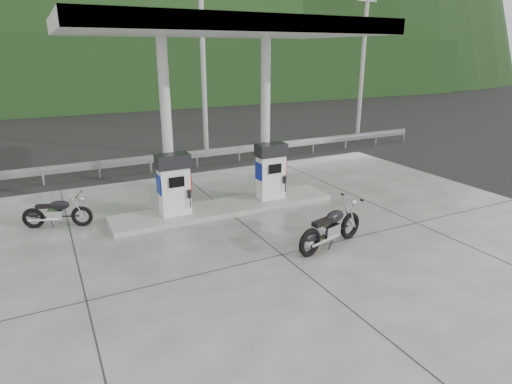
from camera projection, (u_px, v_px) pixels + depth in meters
name	position (u px, v px, depth m)	size (l,w,h in m)	color
ground	(263.00, 240.00, 11.28)	(160.00, 160.00, 0.00)	black
forecourt_apron	(263.00, 240.00, 11.28)	(18.00, 14.00, 0.02)	#61625D
pump_island	(226.00, 207.00, 13.37)	(7.00, 1.40, 0.15)	gray
gas_pump_left	(174.00, 185.00, 12.37)	(0.95, 0.55, 1.80)	white
gas_pump_right	(271.00, 171.00, 13.75)	(0.95, 0.55, 1.80)	white
canopy_column_left	(167.00, 127.00, 12.21)	(0.30, 0.30, 5.00)	silver
canopy_column_right	(265.00, 120.00, 13.59)	(0.30, 0.30, 5.00)	silver
canopy_roof	(222.00, 27.00, 11.71)	(8.50, 5.00, 0.40)	white
guardrail	(174.00, 153.00, 17.83)	(26.00, 0.16, 1.42)	gray
road	(154.00, 153.00, 21.02)	(60.00, 7.00, 0.01)	black
utility_pole_b	(203.00, 69.00, 18.93)	(0.22, 0.22, 8.00)	gray
utility_pole_c	(362.00, 66.00, 22.80)	(0.22, 0.22, 8.00)	gray
tree_band	(96.00, 73.00, 35.74)	(80.00, 6.00, 6.00)	black
forested_hills	(70.00, 86.00, 62.08)	(100.00, 40.00, 140.00)	black
motorcycle_left	(57.00, 213.00, 11.95)	(1.78, 0.56, 0.84)	black
motorcycle_right	(331.00, 228.00, 10.72)	(2.15, 0.68, 1.02)	black
duck	(315.00, 243.00, 10.62)	(0.55, 0.15, 0.40)	brown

